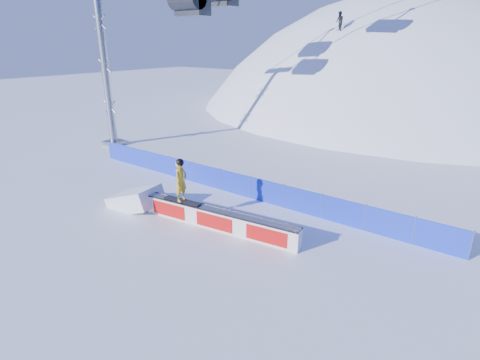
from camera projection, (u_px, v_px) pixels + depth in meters
The scene contains 7 objects.
ground at pixel (175, 225), 16.80m from camera, with size 160.00×160.00×0.00m, color white.
snow_hill at pixel (390, 229), 54.74m from camera, with size 64.00×64.00×64.00m.
safety_fence at pixel (235, 183), 19.98m from camera, with size 22.05×0.05×1.30m.
rail_box at pixel (217, 219), 16.28m from camera, with size 7.66×1.48×0.92m.
snow_ramp at pixel (136, 207), 18.63m from camera, with size 2.46×1.64×0.92m, color white, non-canonical shape.
snowboarder at pixel (181, 181), 16.63m from camera, with size 1.96×0.72×2.02m.
distant_skiers at pixel (443, 2), 33.11m from camera, with size 16.30×11.67×7.25m.
Camera 1 is at (11.30, -10.36, 7.73)m, focal length 28.00 mm.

